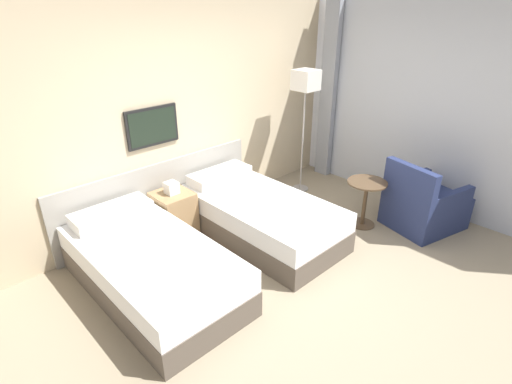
{
  "coord_description": "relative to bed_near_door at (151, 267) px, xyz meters",
  "views": [
    {
      "loc": [
        -2.57,
        -2.03,
        2.59
      ],
      "look_at": [
        0.21,
        0.87,
        0.64
      ],
      "focal_mm": 28.0,
      "sensor_mm": 36.0,
      "label": 1
    }
  ],
  "objects": [
    {
      "name": "ground_plane",
      "position": [
        1.12,
        -0.95,
        -0.26
      ],
      "size": [
        16.0,
        16.0,
        0.0
      ],
      "primitive_type": "plane",
      "color": "gray"
    },
    {
      "name": "wall_headboard",
      "position": [
        1.1,
        1.04,
        1.05
      ],
      "size": [
        10.0,
        0.1,
        2.7
      ],
      "color": "#C6B28E",
      "rests_on": "ground_plane"
    },
    {
      "name": "wall_window",
      "position": [
        3.66,
        -1.11,
        1.08
      ],
      "size": [
        0.21,
        4.46,
        2.7
      ],
      "color": "white",
      "rests_on": "ground_plane"
    },
    {
      "name": "bed_near_door",
      "position": [
        0.0,
        0.0,
        0.0
      ],
      "size": [
        1.02,
        1.97,
        0.62
      ],
      "color": "brown",
      "rests_on": "ground_plane"
    },
    {
      "name": "bed_near_window",
      "position": [
        1.46,
        0.0,
        0.0
      ],
      "size": [
        1.02,
        1.97,
        0.62
      ],
      "color": "brown",
      "rests_on": "ground_plane"
    },
    {
      "name": "nightstand",
      "position": [
        0.73,
        0.71,
        0.03
      ],
      "size": [
        0.42,
        0.43,
        0.69
      ],
      "color": "#9E7A51",
      "rests_on": "ground_plane"
    },
    {
      "name": "floor_lamp",
      "position": [
        2.81,
        0.5,
        1.26
      ],
      "size": [
        0.3,
        0.3,
        1.75
      ],
      "color": "#9E9993",
      "rests_on": "ground_plane"
    },
    {
      "name": "side_table",
      "position": [
        2.57,
        -0.74,
        0.16
      ],
      "size": [
        0.48,
        0.48,
        0.6
      ],
      "color": "brown",
      "rests_on": "ground_plane"
    },
    {
      "name": "armchair",
      "position": [
        3.07,
        -1.26,
        0.02
      ],
      "size": [
        0.99,
        0.89,
        0.88
      ],
      "rotation": [
        0.0,
        0.0,
        1.32
      ],
      "color": "navy",
      "rests_on": "ground_plane"
    }
  ]
}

